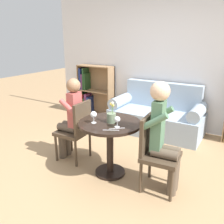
# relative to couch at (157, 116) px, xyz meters

# --- Properties ---
(ground_plane) EXTENTS (16.00, 16.00, 0.00)m
(ground_plane) POSITION_rel_couch_xyz_m (0.00, -1.71, -0.31)
(ground_plane) COLOR tan
(back_wall) EXTENTS (5.20, 0.05, 2.70)m
(back_wall) POSITION_rel_couch_xyz_m (0.00, 0.43, 1.04)
(back_wall) COLOR silver
(back_wall) RESTS_ON ground_plane
(round_table) EXTENTS (0.80, 0.80, 0.73)m
(round_table) POSITION_rel_couch_xyz_m (0.00, -1.71, 0.24)
(round_table) COLOR black
(round_table) RESTS_ON ground_plane
(couch) EXTENTS (1.71, 0.80, 0.92)m
(couch) POSITION_rel_couch_xyz_m (0.00, 0.00, 0.00)
(couch) COLOR #9EB2C6
(couch) RESTS_ON ground_plane
(bookshelf_left) EXTENTS (0.85, 0.28, 1.14)m
(bookshelf_left) POSITION_rel_couch_xyz_m (-1.69, 0.27, 0.22)
(bookshelf_left) COLOR #93704C
(bookshelf_left) RESTS_ON ground_plane
(chair_left) EXTENTS (0.44, 0.44, 0.90)m
(chair_left) POSITION_rel_couch_xyz_m (-0.61, -1.64, 0.18)
(chair_left) COLOR #473828
(chair_left) RESTS_ON ground_plane
(chair_right) EXTENTS (0.45, 0.45, 0.90)m
(chair_right) POSITION_rel_couch_xyz_m (0.61, -1.70, 0.18)
(chair_right) COLOR #473828
(chair_right) RESTS_ON ground_plane
(person_left) EXTENTS (0.43, 0.35, 1.22)m
(person_left) POSITION_rel_couch_xyz_m (-0.70, -1.64, 0.33)
(person_left) COLOR brown
(person_left) RESTS_ON ground_plane
(person_right) EXTENTS (0.44, 0.36, 1.31)m
(person_right) POSITION_rel_couch_xyz_m (0.69, -1.69, 0.40)
(person_right) COLOR brown
(person_right) RESTS_ON ground_plane
(wine_glass_left) EXTENTS (0.08, 0.08, 0.15)m
(wine_glass_left) POSITION_rel_couch_xyz_m (-0.16, -1.84, 0.53)
(wine_glass_left) COLOR white
(wine_glass_left) RESTS_ON round_table
(wine_glass_right) EXTENTS (0.07, 0.07, 0.13)m
(wine_glass_right) POSITION_rel_couch_xyz_m (0.16, -1.81, 0.52)
(wine_glass_right) COLOR white
(wine_glass_right) RESTS_ON round_table
(flower_vase) EXTENTS (0.11, 0.11, 0.28)m
(flower_vase) POSITION_rel_couch_xyz_m (0.02, -1.71, 0.50)
(flower_vase) COLOR gray
(flower_vase) RESTS_ON round_table
(knife_left_setting) EXTENTS (0.15, 0.13, 0.00)m
(knife_left_setting) POSITION_rel_couch_xyz_m (0.18, -1.85, 0.42)
(knife_left_setting) COLOR silver
(knife_left_setting) RESTS_ON round_table
(fork_left_setting) EXTENTS (0.17, 0.10, 0.00)m
(fork_left_setting) POSITION_rel_couch_xyz_m (0.15, -1.94, 0.42)
(fork_left_setting) COLOR silver
(fork_left_setting) RESTS_ON round_table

